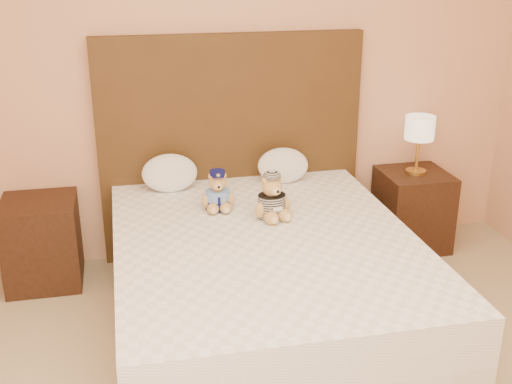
# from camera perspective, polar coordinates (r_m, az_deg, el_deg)

# --- Properties ---
(room_walls) EXTENTS (4.04, 4.52, 2.72)m
(room_walls) POSITION_cam_1_polar(r_m,az_deg,el_deg) (2.42, 5.19, 16.23)
(room_walls) COLOR tan
(room_walls) RESTS_ON ground
(bed) EXTENTS (1.60, 2.00, 0.55)m
(bed) POSITION_cam_1_polar(r_m,az_deg,el_deg) (3.57, 0.83, -8.01)
(bed) COLOR white
(bed) RESTS_ON ground
(headboard) EXTENTS (1.75, 0.08, 1.50)m
(headboard) POSITION_cam_1_polar(r_m,az_deg,el_deg) (4.30, -2.20, 3.97)
(headboard) COLOR #462D15
(headboard) RESTS_ON ground
(nightstand_left) EXTENTS (0.45, 0.45, 0.55)m
(nightstand_left) POSITION_cam_1_polar(r_m,az_deg,el_deg) (4.25, -18.46, -4.24)
(nightstand_left) COLOR #341B10
(nightstand_left) RESTS_ON ground
(nightstand_right) EXTENTS (0.45, 0.45, 0.55)m
(nightstand_right) POSITION_cam_1_polar(r_m,az_deg,el_deg) (4.65, 13.71, -1.53)
(nightstand_right) COLOR #341B10
(nightstand_right) RESTS_ON ground
(lamp) EXTENTS (0.20, 0.20, 0.40)m
(lamp) POSITION_cam_1_polar(r_m,az_deg,el_deg) (4.47, 14.34, 5.29)
(lamp) COLOR gold
(lamp) RESTS_ON nightstand_right
(teddy_police) EXTENTS (0.22, 0.21, 0.24)m
(teddy_police) POSITION_cam_1_polar(r_m,az_deg,el_deg) (3.76, -3.42, 0.15)
(teddy_police) COLOR #B48246
(teddy_police) RESTS_ON bed
(teddy_prisoner) EXTENTS (0.28, 0.28, 0.26)m
(teddy_prisoner) POSITION_cam_1_polar(r_m,az_deg,el_deg) (3.63, 1.41, -0.41)
(teddy_prisoner) COLOR #B48246
(teddy_prisoner) RESTS_ON bed
(pillow_left) EXTENTS (0.35, 0.23, 0.25)m
(pillow_left) POSITION_cam_1_polar(r_m,az_deg,el_deg) (4.10, -7.69, 1.84)
(pillow_left) COLOR white
(pillow_left) RESTS_ON bed
(pillow_right) EXTENTS (0.34, 0.22, 0.24)m
(pillow_right) POSITION_cam_1_polar(r_m,az_deg,el_deg) (4.22, 2.43, 2.50)
(pillow_right) COLOR white
(pillow_right) RESTS_ON bed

